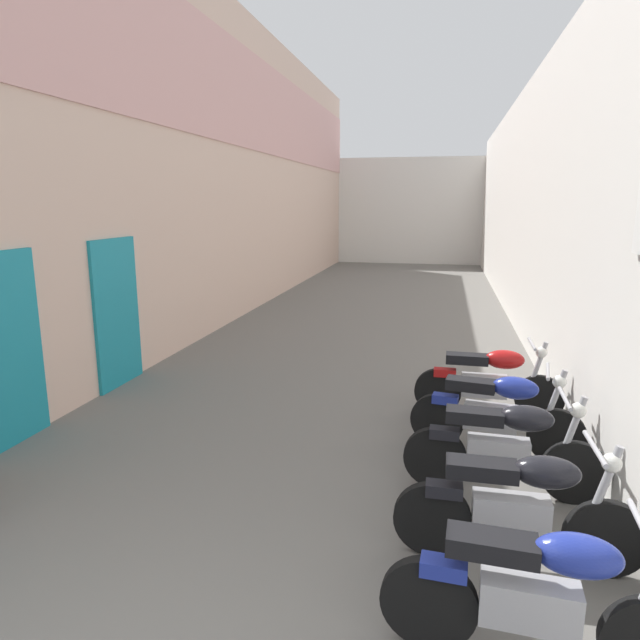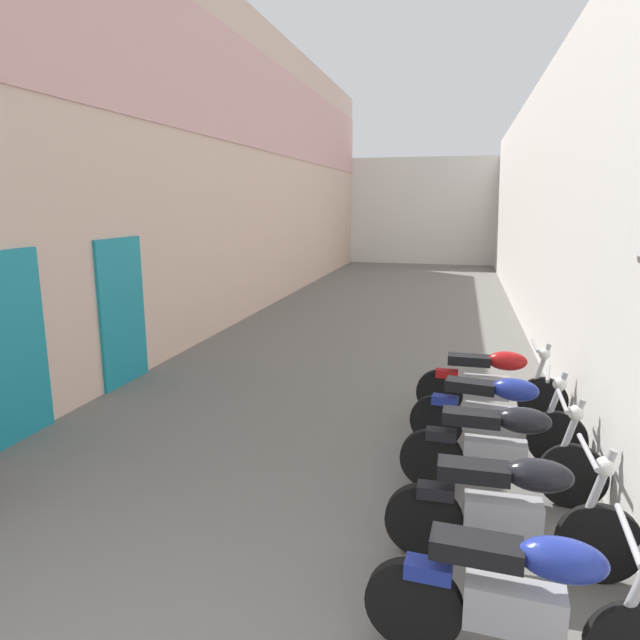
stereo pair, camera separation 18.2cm
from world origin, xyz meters
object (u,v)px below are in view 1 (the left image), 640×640
(motorcycle_second, at_px, (520,504))
(motorcycle_fourth, at_px, (497,411))
(motorcycle_nearest, at_px, (541,593))
(motorcycle_third, at_px, (505,445))
(motorcycle_fifth, at_px, (489,380))

(motorcycle_second, xyz_separation_m, motorcycle_fourth, (-0.00, 1.96, 0.00))
(motorcycle_nearest, distance_m, motorcycle_second, 0.99)
(motorcycle_nearest, bearing_deg, motorcycle_fourth, 90.00)
(motorcycle_third, relative_size, motorcycle_fifth, 1.00)
(motorcycle_fifth, bearing_deg, motorcycle_third, -90.00)
(motorcycle_nearest, bearing_deg, motorcycle_third, 90.00)
(motorcycle_nearest, bearing_deg, motorcycle_fifth, 90.00)
(motorcycle_third, bearing_deg, motorcycle_fifth, 90.00)
(motorcycle_second, height_order, motorcycle_fifth, same)
(motorcycle_third, bearing_deg, motorcycle_second, -90.00)
(motorcycle_second, xyz_separation_m, motorcycle_third, (-0.00, 1.07, 0.00))
(motorcycle_fourth, height_order, motorcycle_fifth, same)
(motorcycle_third, bearing_deg, motorcycle_fourth, 90.01)
(motorcycle_second, relative_size, motorcycle_fourth, 1.01)
(motorcycle_third, height_order, motorcycle_fourth, same)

